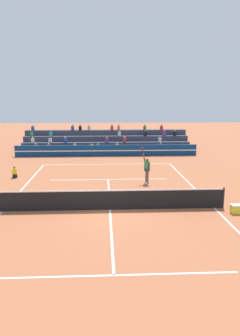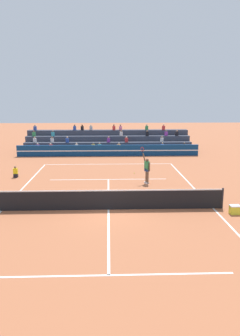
{
  "view_description": "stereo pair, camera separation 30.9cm",
  "coord_description": "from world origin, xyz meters",
  "views": [
    {
      "loc": [
        -0.29,
        -16.14,
        5.69
      ],
      "look_at": [
        0.78,
        5.15,
        1.1
      ],
      "focal_mm": 35.0,
      "sensor_mm": 36.0,
      "label": 1
    },
    {
      "loc": [
        0.02,
        -16.15,
        5.69
      ],
      "look_at": [
        0.78,
        5.15,
        1.1
      ],
      "focal_mm": 35.0,
      "sensor_mm": 36.0,
      "label": 2
    }
  ],
  "objects": [
    {
      "name": "equipment_cooler",
      "position": [
        6.3,
        -0.86,
        0.23
      ],
      "size": [
        0.5,
        0.38,
        0.45
      ],
      "color": "yellow",
      "rests_on": "ground"
    },
    {
      "name": "sponsor_banner_wall",
      "position": [
        0.0,
        16.02,
        0.55
      ],
      "size": [
        18.0,
        0.26,
        1.1
      ],
      "color": "navy",
      "rests_on": "ground"
    },
    {
      "name": "tennis_player",
      "position": [
        2.6,
        5.27,
        0.99
      ],
      "size": [
        0.6,
        0.87,
        2.48
      ],
      "color": "brown",
      "rests_on": "ground"
    },
    {
      "name": "bleacher_stand",
      "position": [
        -0.01,
        19.19,
        0.83
      ],
      "size": [
        17.61,
        3.8,
        2.83
      ],
      "color": "#383D4C",
      "rests_on": "ground"
    },
    {
      "name": "court_lines",
      "position": [
        0.0,
        0.0,
        0.0
      ],
      "size": [
        11.1,
        23.9,
        0.01
      ],
      "color": "white",
      "rests_on": "ground"
    },
    {
      "name": "tennis_ball",
      "position": [
        1.99,
        8.24,
        0.03
      ],
      "size": [
        0.07,
        0.07,
        0.07
      ],
      "primitive_type": "sphere",
      "color": "#C6DB33",
      "rests_on": "ground"
    },
    {
      "name": "tennis_net",
      "position": [
        0.0,
        0.0,
        0.54
      ],
      "size": [
        12.0,
        0.1,
        1.1
      ],
      "color": "black",
      "rests_on": "ground"
    },
    {
      "name": "ball_kid_courtside",
      "position": [
        -6.76,
        7.29,
        0.33
      ],
      "size": [
        0.3,
        0.36,
        0.84
      ],
      "color": "black",
      "rests_on": "ground"
    },
    {
      "name": "ground_plane",
      "position": [
        0.0,
        0.0,
        0.0
      ],
      "size": [
        120.0,
        120.0,
        0.0
      ],
      "primitive_type": "plane",
      "color": "#AD603D"
    }
  ]
}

